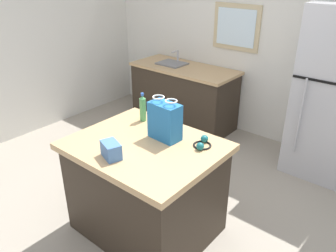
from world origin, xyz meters
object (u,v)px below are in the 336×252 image
at_px(refrigerator, 333,95).
at_px(small_box, 111,150).
at_px(bottle, 143,108).
at_px(kitchen_island, 146,188).
at_px(shopping_bag, 165,121).
at_px(ear_defenders, 202,143).

xyz_separation_m(refrigerator, small_box, (-0.93, -2.35, 0.01)).
distance_m(refrigerator, bottle, 2.09).
bearing_deg(kitchen_island, small_box, -98.87).
height_order(shopping_bag, ear_defenders, shopping_bag).
bearing_deg(refrigerator, ear_defenders, -105.89).
relative_size(small_box, bottle, 0.63).
xyz_separation_m(shopping_bag, bottle, (-0.39, 0.14, -0.04)).
distance_m(shopping_bag, bottle, 0.41).
bearing_deg(ear_defenders, refrigerator, 74.11).
distance_m(refrigerator, ear_defenders, 1.83).
distance_m(refrigerator, shopping_bag, 2.02).
bearing_deg(kitchen_island, bottle, 135.03).
relative_size(shopping_bag, small_box, 2.10).
distance_m(kitchen_island, shopping_bag, 0.63).
height_order(small_box, ear_defenders, small_box).
bearing_deg(shopping_bag, kitchen_island, -109.31).
bearing_deg(small_box, shopping_bag, 77.20).
bearing_deg(shopping_bag, refrigerator, 66.05).
distance_m(refrigerator, small_box, 2.53).
height_order(refrigerator, shopping_bag, refrigerator).
height_order(shopping_bag, small_box, shopping_bag).
bearing_deg(small_box, refrigerator, 68.29).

